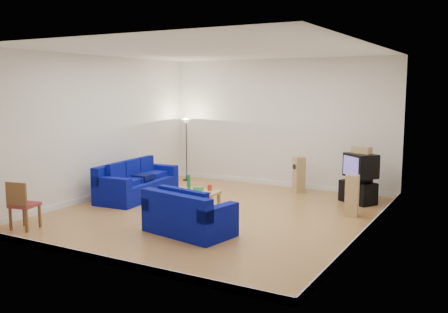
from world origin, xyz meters
The scene contains 16 objects.
room centered at (0.00, 0.00, 1.54)m, with size 6.01×6.51×3.21m.
sofa_three_seat centered at (-2.27, 0.34, 0.30)m, with size 1.07×2.17×0.82m.
sofa_loveseat centered at (0.32, -1.45, 0.29)m, with size 1.64×1.10×0.76m.
coffee_table centered at (-0.60, 0.28, 0.30)m, with size 1.01×0.58×0.35m.
bottle centered at (-0.80, 0.31, 0.51)m, with size 0.07×0.07×0.31m, color #197233.
tissue_box centered at (-0.54, 0.27, 0.39)m, with size 0.20×0.11×0.08m, color green.
red_canister centered at (-0.35, 0.41, 0.42)m, with size 0.09×0.09×0.13m, color red.
remote centered at (-0.26, 0.16, 0.36)m, with size 0.16×0.05×0.02m, color black.
tv_stand centered at (2.27, 2.32, 0.24)m, with size 0.77×0.43×0.47m, color black.
av_receiver centered at (2.28, 2.36, 0.52)m, with size 0.45×0.37×0.11m, color black.
television centered at (2.31, 2.29, 0.83)m, with size 0.82×0.80×0.51m.
centre_speaker centered at (2.30, 2.37, 1.16)m, with size 0.43×0.17×0.15m, color tan.
speaker_left centered at (0.76, 2.70, 0.43)m, with size 0.31×0.32×0.86m.
speaker_right centered at (2.45, 1.12, 0.41)m, with size 0.26×0.20×0.82m.
floor_lamp centered at (-2.45, 2.70, 1.37)m, with size 0.28×0.28×1.66m.
dining_chair centered at (-2.36, -2.66, 0.49)m, with size 0.49×0.49×0.87m.
Camera 1 is at (4.93, -8.37, 2.51)m, focal length 40.00 mm.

